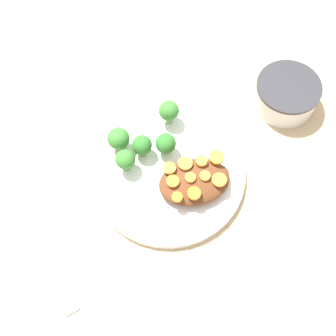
# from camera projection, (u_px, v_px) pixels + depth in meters

# --- Properties ---
(ground_plane) EXTENTS (4.00, 4.00, 0.00)m
(ground_plane) POSITION_uv_depth(u_px,v_px,m) (168.00, 175.00, 0.86)
(ground_plane) COLOR tan
(plate) EXTENTS (0.28, 0.28, 0.02)m
(plate) POSITION_uv_depth(u_px,v_px,m) (168.00, 173.00, 0.85)
(plate) COLOR white
(plate) RESTS_ON ground_plane
(dip_bowl) EXTENTS (0.12, 0.12, 0.06)m
(dip_bowl) POSITION_uv_depth(u_px,v_px,m) (287.00, 94.00, 0.90)
(dip_bowl) COLOR silver
(dip_bowl) RESTS_ON ground_plane
(stew_mound) EXTENTS (0.13, 0.09, 0.03)m
(stew_mound) POSITION_uv_depth(u_px,v_px,m) (194.00, 182.00, 0.82)
(stew_mound) COLOR brown
(stew_mound) RESTS_ON plate
(broccoli_floret_0) EXTENTS (0.04, 0.04, 0.05)m
(broccoli_floret_0) POSITION_uv_depth(u_px,v_px,m) (119.00, 139.00, 0.84)
(broccoli_floret_0) COLOR #759E51
(broccoli_floret_0) RESTS_ON plate
(broccoli_floret_1) EXTENTS (0.04, 0.04, 0.05)m
(broccoli_floret_1) POSITION_uv_depth(u_px,v_px,m) (125.00, 160.00, 0.82)
(broccoli_floret_1) COLOR #759E51
(broccoli_floret_1) RESTS_ON plate
(broccoli_floret_2) EXTENTS (0.04, 0.04, 0.05)m
(broccoli_floret_2) POSITION_uv_depth(u_px,v_px,m) (142.00, 146.00, 0.84)
(broccoli_floret_2) COLOR #759E51
(broccoli_floret_2) RESTS_ON plate
(broccoli_floret_3) EXTENTS (0.04, 0.04, 0.05)m
(broccoli_floret_3) POSITION_uv_depth(u_px,v_px,m) (169.00, 111.00, 0.86)
(broccoli_floret_3) COLOR #7FA85B
(broccoli_floret_3) RESTS_ON plate
(broccoli_floret_4) EXTENTS (0.04, 0.04, 0.05)m
(broccoli_floret_4) POSITION_uv_depth(u_px,v_px,m) (166.00, 144.00, 0.84)
(broccoli_floret_4) COLOR #7FA85B
(broccoli_floret_4) RESTS_ON plate
(carrot_slice_0) EXTENTS (0.02, 0.02, 0.01)m
(carrot_slice_0) POSITION_uv_depth(u_px,v_px,m) (194.00, 193.00, 0.79)
(carrot_slice_0) COLOR orange
(carrot_slice_0) RESTS_ON stew_mound
(carrot_slice_1) EXTENTS (0.03, 0.03, 0.00)m
(carrot_slice_1) POSITION_uv_depth(u_px,v_px,m) (219.00, 180.00, 0.80)
(carrot_slice_1) COLOR orange
(carrot_slice_1) RESTS_ON stew_mound
(carrot_slice_2) EXTENTS (0.02, 0.02, 0.00)m
(carrot_slice_2) POSITION_uv_depth(u_px,v_px,m) (175.00, 198.00, 0.79)
(carrot_slice_2) COLOR orange
(carrot_slice_2) RESTS_ON stew_mound
(carrot_slice_3) EXTENTS (0.02, 0.02, 0.01)m
(carrot_slice_3) POSITION_uv_depth(u_px,v_px,m) (201.00, 161.00, 0.82)
(carrot_slice_3) COLOR orange
(carrot_slice_3) RESTS_ON stew_mound
(carrot_slice_4) EXTENTS (0.02, 0.02, 0.00)m
(carrot_slice_4) POSITION_uv_depth(u_px,v_px,m) (174.00, 181.00, 0.80)
(carrot_slice_4) COLOR orange
(carrot_slice_4) RESTS_ON stew_mound
(carrot_slice_5) EXTENTS (0.03, 0.03, 0.00)m
(carrot_slice_5) POSITION_uv_depth(u_px,v_px,m) (185.00, 163.00, 0.81)
(carrot_slice_5) COLOR orange
(carrot_slice_5) RESTS_ON stew_mound
(carrot_slice_6) EXTENTS (0.02, 0.02, 0.01)m
(carrot_slice_6) POSITION_uv_depth(u_px,v_px,m) (205.00, 176.00, 0.80)
(carrot_slice_6) COLOR orange
(carrot_slice_6) RESTS_ON stew_mound
(carrot_slice_7) EXTENTS (0.02, 0.02, 0.01)m
(carrot_slice_7) POSITION_uv_depth(u_px,v_px,m) (190.00, 178.00, 0.80)
(carrot_slice_7) COLOR orange
(carrot_slice_7) RESTS_ON stew_mound
(carrot_slice_8) EXTENTS (0.02, 0.02, 0.00)m
(carrot_slice_8) POSITION_uv_depth(u_px,v_px,m) (170.00, 168.00, 0.81)
(carrot_slice_8) COLOR orange
(carrot_slice_8) RESTS_ON stew_mound
(carrot_slice_9) EXTENTS (0.03, 0.03, 0.01)m
(carrot_slice_9) POSITION_uv_depth(u_px,v_px,m) (217.00, 157.00, 0.82)
(carrot_slice_9) COLOR orange
(carrot_slice_9) RESTS_ON stew_mound
(fork) EXTENTS (0.08, 0.20, 0.01)m
(fork) POSITION_uv_depth(u_px,v_px,m) (52.00, 269.00, 0.78)
(fork) COLOR #BCBCBC
(fork) RESTS_ON ground_plane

